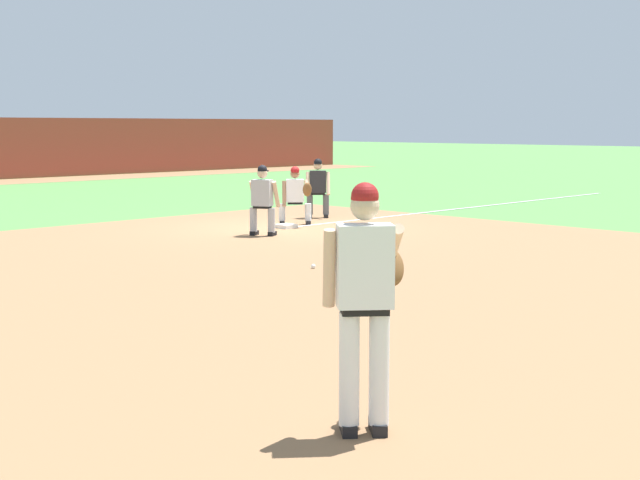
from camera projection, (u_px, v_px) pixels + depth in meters
The scene contains 9 objects.
ground_plane at pixel (286, 228), 19.73m from camera, with size 160.00×160.00×0.00m, color #518942.
infield_dirt_patch at pixel (305, 279), 13.14m from camera, with size 18.00×18.00×0.01m, color #936B47.
foul_line_stripe at pixel (475, 207), 24.78m from camera, with size 14.36×0.10×0.00m, color white.
first_base_bag at pixel (286, 226), 19.73m from camera, with size 0.38×0.38×0.09m, color white.
baseball at pixel (313, 266), 14.15m from camera, with size 0.07×0.07×0.07m, color white.
pitcher at pixel (366, 292), 6.45m from camera, with size 0.85×0.54×1.86m.
first_baseman at pixel (296, 193), 20.30m from camera, with size 0.70×1.09×1.34m.
baserunner at pixel (263, 197), 18.28m from camera, with size 0.61×0.67×1.46m.
umpire at pixel (318, 186), 21.85m from camera, with size 0.67×0.67×1.46m.
Camera 1 is at (-13.37, -14.36, 2.26)m, focal length 50.00 mm.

